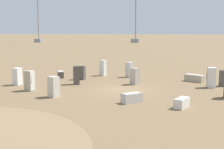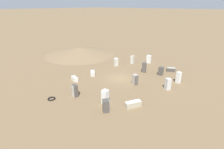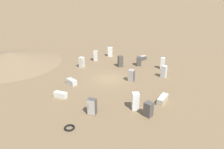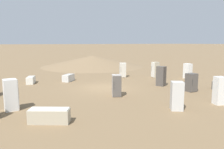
{
  "view_description": "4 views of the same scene",
  "coord_description": "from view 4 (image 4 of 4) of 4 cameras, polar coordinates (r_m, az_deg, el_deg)",
  "views": [
    {
      "loc": [
        6.44,
        -25.55,
        4.98
      ],
      "look_at": [
        -0.95,
        0.07,
        1.28
      ],
      "focal_mm": 50.0,
      "sensor_mm": 36.0,
      "label": 1
    },
    {
      "loc": [
        20.94,
        15.46,
        11.14
      ],
      "look_at": [
        1.1,
        -0.89,
        0.78
      ],
      "focal_mm": 28.0,
      "sensor_mm": 36.0,
      "label": 2
    },
    {
      "loc": [
        26.58,
        1.86,
        11.72
      ],
      "look_at": [
        0.92,
        0.52,
        1.06
      ],
      "focal_mm": 35.0,
      "sensor_mm": 36.0,
      "label": 3
    },
    {
      "loc": [
        7.73,
        16.5,
        3.82
      ],
      "look_at": [
        -1.08,
        -0.68,
        0.98
      ],
      "focal_mm": 35.0,
      "sensor_mm": 36.0,
      "label": 4
    }
  ],
  "objects": [
    {
      "name": "dirt_mound",
      "position": [
        35.43,
        -5.05,
        3.54
      ],
      "size": [
        16.29,
        16.29,
        1.73
      ],
      "color": "#7F6647",
      "rests_on": "ground_plane"
    },
    {
      "name": "discarded_fridge_3",
      "position": [
        18.22,
        20.01,
        -1.97
      ],
      "size": [
        0.76,
        0.7,
        1.43
      ],
      "rotation": [
        0.0,
        0.0,
        0.01
      ],
      "color": "#4C4742",
      "rests_on": "ground_plane"
    },
    {
      "name": "discarded_fridge_7",
      "position": [
        11.03,
        -16.05,
        -10.32
      ],
      "size": [
        2.0,
        1.49,
        0.7
      ],
      "rotation": [
        0.0,
        0.0,
        1.08
      ],
      "color": "#B2A88E",
      "rests_on": "ground_plane"
    },
    {
      "name": "discarded_fridge_12",
      "position": [
        12.99,
        16.58,
        -5.36
      ],
      "size": [
        0.91,
        0.92,
        1.64
      ],
      "rotation": [
        0.0,
        0.0,
        2.58
      ],
      "color": "silver",
      "rests_on": "ground_plane"
    },
    {
      "name": "discarded_fridge_8",
      "position": [
        22.13,
        -11.33,
        -0.86
      ],
      "size": [
        1.48,
        1.53,
        0.68
      ],
      "rotation": [
        0.0,
        0.0,
        2.4
      ],
      "color": "silver",
      "rests_on": "ground_plane"
    },
    {
      "name": "discarded_fridge_11",
      "position": [
        19.81,
        12.72,
        -0.42
      ],
      "size": [
        0.84,
        0.88,
        1.74
      ],
      "rotation": [
        0.0,
        0.0,
        1.96
      ],
      "color": "#4C4742",
      "rests_on": "ground_plane"
    },
    {
      "name": "discarded_fridge_13",
      "position": [
        15.1,
        26.25,
        -3.79
      ],
      "size": [
        0.72,
        0.71,
        1.74
      ],
      "rotation": [
        0.0,
        0.0,
        1.29
      ],
      "color": "white",
      "rests_on": "ground_plane"
    },
    {
      "name": "discarded_fridge_10",
      "position": [
        21.95,
        -20.43,
        -1.36
      ],
      "size": [
        1.03,
        1.59,
        0.64
      ],
      "rotation": [
        0.0,
        0.0,
        5.98
      ],
      "color": "silver",
      "rests_on": "ground_plane"
    },
    {
      "name": "discarded_fridge_5",
      "position": [
        19.91,
        26.75,
        -2.59
      ],
      "size": [
        1.22,
        1.56,
        0.7
      ],
      "rotation": [
        0.0,
        0.0,
        3.64
      ],
      "color": "#4C4742",
      "rests_on": "ground_plane"
    },
    {
      "name": "discarded_fridge_1",
      "position": [
        24.68,
        19.18,
        0.86
      ],
      "size": [
        0.62,
        0.81,
        1.6
      ],
      "rotation": [
        0.0,
        0.0,
        1.54
      ],
      "color": "white",
      "rests_on": "ground_plane"
    },
    {
      "name": "discarded_fridge_4",
      "position": [
        24.26,
        2.83,
        1.18
      ],
      "size": [
        0.88,
        0.87,
        1.59
      ],
      "rotation": [
        0.0,
        0.0,
        5.89
      ],
      "color": "beige",
      "rests_on": "ground_plane"
    },
    {
      "name": "discarded_fridge_14",
      "position": [
        24.55,
        11.21,
        1.25
      ],
      "size": [
        0.69,
        0.71,
        1.7
      ],
      "rotation": [
        0.0,
        0.0,
        4.64
      ],
      "color": "#B2A88E",
      "rests_on": "ground_plane"
    },
    {
      "name": "discarded_fridge_0",
      "position": [
        13.62,
        -24.89,
        -4.84
      ],
      "size": [
        0.8,
        0.74,
        1.79
      ],
      "rotation": [
        0.0,
        0.0,
        1.66
      ],
      "color": "white",
      "rests_on": "ground_plane"
    },
    {
      "name": "discarded_fridge_2",
      "position": [
        15.61,
        1.19,
        -2.9
      ],
      "size": [
        0.87,
        0.94,
        1.55
      ],
      "rotation": [
        0.0,
        0.0,
        5.89
      ],
      "color": "#A89E93",
      "rests_on": "ground_plane"
    },
    {
      "name": "ground_plane",
      "position": [
        18.62,
        -2.0,
        -3.49
      ],
      "size": [
        1000.0,
        1000.0,
        0.0
      ],
      "primitive_type": "plane",
      "color": "brown"
    }
  ]
}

